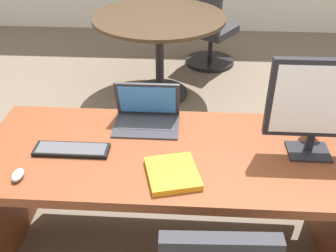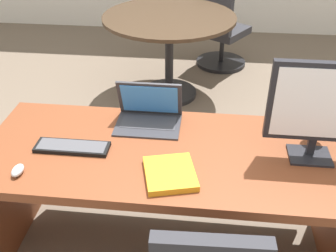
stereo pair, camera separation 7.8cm
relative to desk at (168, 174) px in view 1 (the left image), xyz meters
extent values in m
plane|color=#6B5B4C|center=(0.00, 1.46, -0.56)|extent=(12.00, 12.00, 0.00)
cube|color=brown|center=(0.00, -0.04, 0.16)|extent=(1.86, 0.77, 0.05)
cube|color=brown|center=(-0.91, -0.04, -0.21)|extent=(0.04, 0.67, 0.69)
cube|color=brown|center=(0.91, -0.04, -0.21)|extent=(0.04, 0.67, 0.69)
cube|color=brown|center=(0.00, 0.24, -0.18)|extent=(1.63, 0.02, 0.48)
cube|color=black|center=(0.69, -0.02, 0.19)|extent=(0.20, 0.16, 0.01)
cube|color=black|center=(0.69, -0.01, 0.24)|extent=(0.04, 0.02, 0.10)
cube|color=black|center=(0.69, -0.02, 0.49)|extent=(0.48, 0.04, 0.39)
cube|color=white|center=(0.69, -0.04, 0.49)|extent=(0.43, 0.00, 0.34)
cube|color=#2D2D33|center=(-0.13, 0.17, 0.19)|extent=(0.35, 0.25, 0.01)
cube|color=#38383D|center=(-0.13, 0.19, 0.20)|extent=(0.30, 0.14, 0.00)
cube|color=#2D2D33|center=(-0.13, 0.25, 0.31)|extent=(0.35, 0.09, 0.23)
cube|color=#3F8CEA|center=(-0.13, 0.25, 0.30)|extent=(0.31, 0.07, 0.19)
cube|color=black|center=(-0.47, -0.08, 0.19)|extent=(0.37, 0.11, 0.02)
cube|color=#47474C|center=(-0.47, -0.08, 0.21)|extent=(0.34, 0.10, 0.00)
ellipsoid|color=#B7BABF|center=(-0.66, -0.29, 0.20)|extent=(0.05, 0.09, 0.04)
cylinder|color=#2D2D33|center=(0.76, 0.21, 0.19)|extent=(0.12, 0.12, 0.01)
cylinder|color=#2D2D33|center=(0.76, 0.21, 0.32)|extent=(0.02, 0.02, 0.24)
sphere|color=#2D2D33|center=(0.76, 0.18, 0.47)|extent=(0.11, 0.11, 0.11)
cube|color=orange|center=(0.03, -0.24, 0.20)|extent=(0.28, 0.30, 0.03)
cylinder|color=black|center=(-0.20, 1.89, -0.54)|extent=(0.54, 0.54, 0.04)
cylinder|color=black|center=(-0.20, 1.89, -0.15)|extent=(0.08, 0.08, 0.73)
cylinder|color=#3F2D1E|center=(-0.20, 1.89, 0.23)|extent=(1.21, 1.21, 0.03)
cylinder|color=black|center=(0.32, 2.69, -0.54)|extent=(0.56, 0.56, 0.04)
cylinder|color=black|center=(0.32, 2.69, -0.36)|extent=(0.05, 0.05, 0.32)
cube|color=#2D2D33|center=(0.32, 2.69, -0.16)|extent=(0.64, 0.64, 0.08)
cube|color=#2D2D33|center=(0.20, 2.50, 0.10)|extent=(0.40, 0.29, 0.43)
camera|label=1|loc=(0.10, -1.63, 1.37)|focal=42.70mm
camera|label=2|loc=(0.18, -1.62, 1.37)|focal=42.70mm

